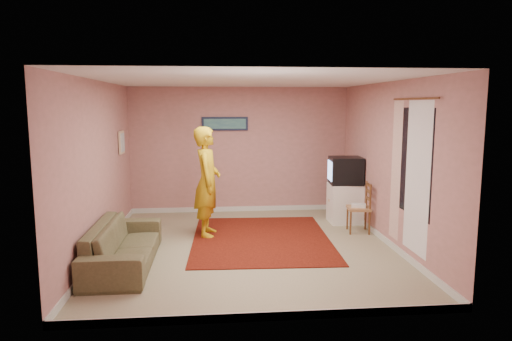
{
  "coord_description": "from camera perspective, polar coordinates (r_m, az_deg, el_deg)",
  "views": [
    {
      "loc": [
        -0.52,
        -6.95,
        2.24
      ],
      "look_at": [
        0.17,
        0.6,
        1.14
      ],
      "focal_mm": 32.0,
      "sensor_mm": 36.0,
      "label": 1
    }
  ],
  "objects": [
    {
      "name": "baseboard_front",
      "position": [
        5.0,
        1.32,
        -17.75
      ],
      "size": [
        4.5,
        0.02,
        0.1
      ],
      "primitive_type": "cube",
      "color": "silver",
      "rests_on": "ground"
    },
    {
      "name": "blue_throw",
      "position": [
        9.13,
        10.13,
        -1.57
      ],
      "size": [
        0.39,
        0.05,
        0.41
      ],
      "primitive_type": "cube",
      "color": "#7C94CA",
      "rests_on": "chair_a"
    },
    {
      "name": "crt_tv",
      "position": [
        8.78,
        11.11,
        0.0
      ],
      "size": [
        0.64,
        0.58,
        0.51
      ],
      "rotation": [
        0.0,
        0.0,
        -0.09
      ],
      "color": "black",
      "rests_on": "tv_cabinet"
    },
    {
      "name": "person",
      "position": [
        7.81,
        -6.11,
        -1.41
      ],
      "size": [
        0.49,
        0.71,
        1.87
      ],
      "primitive_type": "imported",
      "rotation": [
        0.0,
        0.0,
        1.5
      ],
      "color": "gold",
      "rests_on": "ground"
    },
    {
      "name": "sofa",
      "position": [
        6.72,
        -16.19,
        -8.86
      ],
      "size": [
        0.82,
        2.08,
        0.61
      ],
      "primitive_type": "imported",
      "rotation": [
        0.0,
        0.0,
        1.57
      ],
      "color": "brown",
      "rests_on": "ground"
    },
    {
      "name": "wall_front",
      "position": [
        4.58,
        1.39,
        -3.61
      ],
      "size": [
        4.5,
        0.02,
        2.6
      ],
      "primitive_type": "cube",
      "color": "tan",
      "rests_on": "ground"
    },
    {
      "name": "tv_cabinet",
      "position": [
        8.89,
        11.04,
        -4.02
      ],
      "size": [
        0.59,
        0.53,
        0.75
      ],
      "primitive_type": "cube",
      "color": "white",
      "rests_on": "ground"
    },
    {
      "name": "curtain_rod",
      "position": [
        6.63,
        19.18,
        8.48
      ],
      "size": [
        0.02,
        1.4,
        0.02
      ],
      "primitive_type": "cylinder",
      "rotation": [
        1.57,
        0.0,
        0.0
      ],
      "color": "brown",
      "rests_on": "wall_right"
    },
    {
      "name": "picture_back",
      "position": [
        9.43,
        -3.92,
        5.85
      ],
      "size": [
        0.95,
        0.04,
        0.28
      ],
      "color": "#121A32",
      "rests_on": "wall_back"
    },
    {
      "name": "ground",
      "position": [
        7.32,
        -0.93,
        -9.57
      ],
      "size": [
        5.0,
        5.0,
        0.0
      ],
      "primitive_type": "plane",
      "color": "gray",
      "rests_on": "ground"
    },
    {
      "name": "dvd_player",
      "position": [
        9.0,
        10.41,
        -3.2
      ],
      "size": [
        0.41,
        0.33,
        0.06
      ],
      "primitive_type": "cube",
      "rotation": [
        0.0,
        0.0,
        -0.21
      ],
      "color": "#AFAFB4",
      "rests_on": "chair_a"
    },
    {
      "name": "window",
      "position": [
        6.7,
        19.17,
        1.01
      ],
      "size": [
        0.01,
        1.1,
        1.5
      ],
      "primitive_type": "cube",
      "color": "black",
      "rests_on": "wall_right"
    },
    {
      "name": "area_rug",
      "position": [
        7.75,
        0.64,
        -8.51
      ],
      "size": [
        2.36,
        2.91,
        0.02
      ],
      "primitive_type": "cube",
      "rotation": [
        0.0,
        0.0,
        -0.04
      ],
      "color": "#330B05",
      "rests_on": "ground"
    },
    {
      "name": "baseboard_left",
      "position": [
        7.49,
        -18.52,
        -9.2
      ],
      "size": [
        0.02,
        5.0,
        0.1
      ],
      "primitive_type": "cube",
      "color": "silver",
      "rests_on": "ground"
    },
    {
      "name": "wall_right",
      "position": [
        7.54,
        16.35,
        0.75
      ],
      "size": [
        0.02,
        5.0,
        2.6
      ],
      "primitive_type": "cube",
      "color": "tan",
      "rests_on": "ground"
    },
    {
      "name": "baseboard_back",
      "position": [
        9.71,
        -2.04,
        -4.8
      ],
      "size": [
        4.5,
        0.02,
        0.1
      ],
      "primitive_type": "cube",
      "color": "silver",
      "rests_on": "ground"
    },
    {
      "name": "wall_left",
      "position": [
        7.23,
        -19.04,
        0.31
      ],
      "size": [
        0.02,
        5.0,
        2.6
      ],
      "primitive_type": "cube",
      "color": "tan",
      "rests_on": "ground"
    },
    {
      "name": "game_console",
      "position": [
        8.25,
        12.71,
        -4.29
      ],
      "size": [
        0.29,
        0.25,
        0.05
      ],
      "primitive_type": "cube",
      "rotation": [
        0.0,
        0.0,
        -0.33
      ],
      "color": "white",
      "rests_on": "chair_b"
    },
    {
      "name": "chair_b",
      "position": [
        8.24,
        12.72,
        -3.86
      ],
      "size": [
        0.43,
        0.45,
        0.48
      ],
      "rotation": [
        0.0,
        0.0,
        -1.7
      ],
      "color": "#AC7C54",
      "rests_on": "ground"
    },
    {
      "name": "picture_left",
      "position": [
        8.75,
        -16.43,
        3.38
      ],
      "size": [
        0.04,
        0.38,
        0.42
      ],
      "color": "beige",
      "rests_on": "wall_left"
    },
    {
      "name": "wall_back",
      "position": [
        9.51,
        -2.08,
        2.57
      ],
      "size": [
        4.5,
        0.02,
        2.6
      ],
      "primitive_type": "cube",
      "color": "tan",
      "rests_on": "ground"
    },
    {
      "name": "chair_a",
      "position": [
        8.99,
        10.42,
        -2.85
      ],
      "size": [
        0.49,
        0.48,
        0.47
      ],
      "rotation": [
        0.0,
        0.0,
        -0.33
      ],
      "color": "#AC7C54",
      "rests_on": "ground"
    },
    {
      "name": "baseboard_right",
      "position": [
        7.79,
        15.91,
        -8.4
      ],
      "size": [
        0.02,
        5.0,
        0.1
      ],
      "primitive_type": "cube",
      "color": "silver",
      "rests_on": "ground"
    },
    {
      "name": "curtain_sheer",
      "position": [
        6.59,
        19.51,
        -0.88
      ],
      "size": [
        0.01,
        0.75,
        2.1
      ],
      "primitive_type": "cube",
      "color": "white",
      "rests_on": "wall_right"
    },
    {
      "name": "curtain_floral",
      "position": [
        7.21,
        17.09,
        -0.01
      ],
      "size": [
        0.01,
        0.35,
        2.1
      ],
      "primitive_type": "cube",
      "color": "white",
      "rests_on": "wall_right"
    },
    {
      "name": "ceiling",
      "position": [
        6.98,
        -0.98,
        11.2
      ],
      "size": [
        4.5,
        5.0,
        0.02
      ],
      "primitive_type": "cube",
      "color": "silver",
      "rests_on": "wall_back"
    }
  ]
}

